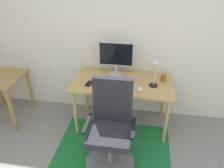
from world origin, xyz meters
TOP-DOWN VIEW (x-y plane):
  - wall_back at (0.00, 2.20)m, footprint 6.00×0.10m
  - area_rug at (-0.08, 1.15)m, footprint 1.41×1.31m
  - desk at (-0.04, 1.80)m, footprint 1.29×0.67m
  - monitor at (-0.16, 1.99)m, footprint 0.47×0.18m
  - keyboard at (-0.13, 1.62)m, footprint 0.43×0.13m
  - computer_mouse at (0.19, 1.61)m, footprint 0.06×0.10m
  - coffee_cup at (0.48, 1.90)m, footprint 0.07×0.07m
  - cell_phone at (-0.46, 1.67)m, footprint 0.09×0.15m
  - desk_lamp at (0.35, 1.75)m, footprint 0.11×0.11m
  - office_chair at (-0.08, 1.10)m, footprint 0.56×0.56m
  - side_table at (-1.75, 1.70)m, footprint 0.62×0.60m

SIDE VIEW (x-z plane):
  - area_rug at x=-0.08m, z-range 0.00..0.01m
  - office_chair at x=-0.08m, z-range -0.12..0.93m
  - side_table at x=-1.75m, z-range 0.22..0.90m
  - desk at x=-0.04m, z-range 0.28..0.98m
  - cell_phone at x=-0.46m, z-range 0.70..0.71m
  - keyboard at x=-0.13m, z-range 0.70..0.72m
  - computer_mouse at x=0.19m, z-range 0.70..0.74m
  - coffee_cup at x=0.48m, z-range 0.70..0.79m
  - desk_lamp at x=0.35m, z-range 0.77..1.16m
  - monitor at x=-0.16m, z-range 0.75..1.22m
  - wall_back at x=0.00m, z-range 0.00..2.60m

